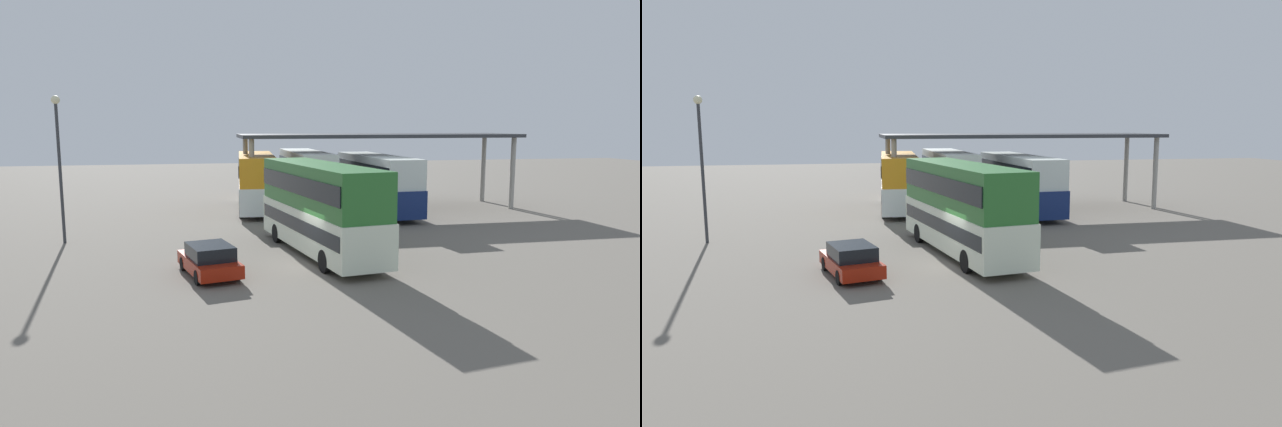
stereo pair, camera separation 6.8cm
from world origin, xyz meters
TOP-DOWN VIEW (x-y plane):
  - ground_plane at (0.00, 0.00)m, footprint 140.00×140.00m
  - double_decker_main at (0.71, 2.53)m, footprint 4.21×11.45m
  - parked_hatchback at (-4.68, -0.53)m, footprint 2.68×4.38m
  - double_decker_near_canopy at (-0.74, 17.70)m, footprint 3.34×10.89m
  - double_decker_mid_row at (2.90, 17.33)m, footprint 2.49×10.82m
  - double_decker_far_right at (7.53, 14.87)m, footprint 3.02×11.63m
  - depot_canopy at (8.26, 16.63)m, footprint 20.51×5.75m
  - lamppost_tall at (-12.03, 7.98)m, footprint 0.44×0.44m

SIDE VIEW (x-z plane):
  - ground_plane at x=0.00m, z-range 0.00..0.00m
  - parked_hatchback at x=-4.68m, z-range 0.00..1.35m
  - double_decker_far_right at x=7.53m, z-range 0.20..4.28m
  - double_decker_near_canopy at x=-0.74m, z-range 0.20..4.30m
  - double_decker_mid_row at x=2.90m, z-range 0.20..4.50m
  - double_decker_main at x=0.71m, z-range 0.21..4.60m
  - lamppost_tall at x=-12.03m, z-range 1.01..8.74m
  - depot_canopy at x=8.26m, z-range 2.41..7.95m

